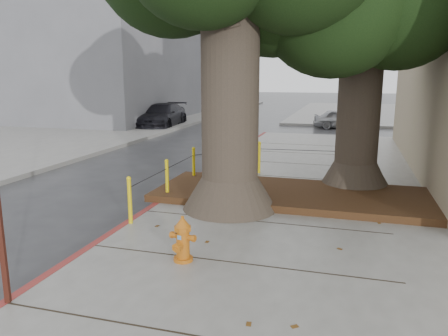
{
  "coord_description": "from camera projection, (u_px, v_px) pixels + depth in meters",
  "views": [
    {
      "loc": [
        2.13,
        -6.1,
        3.01
      ],
      "look_at": [
        -0.35,
        2.42,
        1.1
      ],
      "focal_mm": 35.0,
      "sensor_mm": 36.0,
      "label": 1
    }
  ],
  "objects": [
    {
      "name": "building_far_grey",
      "position": [
        101.0,
        31.0,
        30.43
      ],
      "size": [
        12.0,
        16.0,
        12.0
      ],
      "primitive_type": "cube",
      "color": "slate",
      "rests_on": "ground"
    },
    {
      "name": "ground",
      "position": [
        203.0,
        267.0,
        6.94
      ],
      "size": [
        140.0,
        140.0,
        0.0
      ],
      "primitive_type": "plane",
      "color": "#28282B",
      "rests_on": "ground"
    },
    {
      "name": "bollard_ring",
      "position": [
        226.0,
        168.0,
        11.15
      ],
      "size": [
        3.79,
        5.39,
        0.95
      ],
      "color": "yellow",
      "rests_on": "sidewalk_main"
    },
    {
      "name": "planter_bed",
      "position": [
        292.0,
        194.0,
        10.31
      ],
      "size": [
        6.4,
        2.6,
        0.16
      ],
      "primitive_type": "cube",
      "color": "black",
      "rests_on": "sidewalk_main"
    },
    {
      "name": "building_far_white",
      "position": [
        190.0,
        36.0,
        52.25
      ],
      "size": [
        12.0,
        18.0,
        15.0
      ],
      "primitive_type": "cube",
      "color": "silver",
      "rests_on": "ground"
    },
    {
      "name": "car_dark",
      "position": [
        162.0,
        115.0,
        25.26
      ],
      "size": [
        2.25,
        4.83,
        1.37
      ],
      "primitive_type": "imported",
      "rotation": [
        0.0,
        0.0,
        0.07
      ],
      "color": "black",
      "rests_on": "ground"
    },
    {
      "name": "sidewalk_far",
      "position": [
        404.0,
        113.0,
        33.44
      ],
      "size": [
        16.0,
        20.0,
        0.15
      ],
      "primitive_type": "cube",
      "color": "slate",
      "rests_on": "ground"
    },
    {
      "name": "fire_hydrant",
      "position": [
        183.0,
        239.0,
        6.76
      ],
      "size": [
        0.39,
        0.36,
        0.73
      ],
      "rotation": [
        0.0,
        0.0,
        -0.15
      ],
      "color": "#CC6814",
      "rests_on": "sidewalk_main"
    },
    {
      "name": "curb_red",
      "position": [
        155.0,
        207.0,
        9.82
      ],
      "size": [
        0.14,
        26.0,
        0.16
      ],
      "primitive_type": "cube",
      "color": "maroon",
      "rests_on": "ground"
    },
    {
      "name": "car_silver",
      "position": [
        342.0,
        119.0,
        24.64
      ],
      "size": [
        3.31,
        1.63,
        1.09
      ],
      "primitive_type": "imported",
      "rotation": [
        0.0,
        0.0,
        1.68
      ],
      "color": "#A3A4A8",
      "rests_on": "ground"
    }
  ]
}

